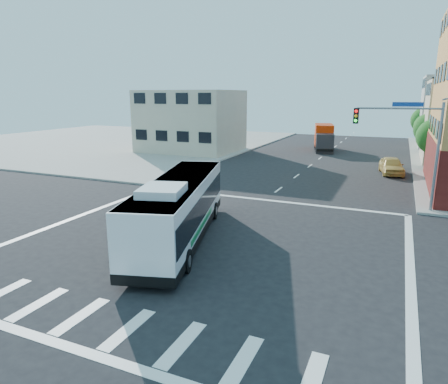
% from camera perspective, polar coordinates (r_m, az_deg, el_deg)
% --- Properties ---
extents(ground, '(120.00, 120.00, 0.00)m').
position_cam_1_polar(ground, '(20.70, -2.33, -7.34)').
color(ground, black).
rests_on(ground, ground).
extents(sidewalk_nw, '(50.00, 50.00, 0.15)m').
position_cam_1_polar(sidewalk_nw, '(68.46, -16.08, 7.04)').
color(sidewalk_nw, gray).
rests_on(sidewalk_nw, ground).
extents(building_west, '(12.06, 10.06, 8.00)m').
position_cam_1_polar(building_west, '(53.88, -4.73, 10.04)').
color(building_west, beige).
rests_on(building_west, ground).
extents(signal_mast_ne, '(7.91, 1.13, 8.07)m').
position_cam_1_polar(signal_mast_ne, '(28.07, 24.96, 7.44)').
color(signal_mast_ne, gray).
rests_on(signal_mast_ne, ground).
extents(street_tree_a, '(3.60, 3.60, 5.53)m').
position_cam_1_polar(street_tree_a, '(45.55, 28.10, 7.29)').
color(street_tree_a, '#362413').
rests_on(street_tree_a, ground).
extents(street_tree_b, '(3.80, 3.80, 5.79)m').
position_cam_1_polar(street_tree_b, '(53.49, 27.56, 8.25)').
color(street_tree_b, '#362413').
rests_on(street_tree_b, ground).
extents(street_tree_c, '(3.40, 3.40, 5.29)m').
position_cam_1_polar(street_tree_c, '(61.48, 27.11, 8.55)').
color(street_tree_c, '#362413').
rests_on(street_tree_c, ground).
extents(street_tree_d, '(4.00, 4.00, 6.03)m').
position_cam_1_polar(street_tree_d, '(69.43, 26.83, 9.35)').
color(street_tree_d, '#362413').
rests_on(street_tree_d, ground).
extents(transit_bus, '(5.84, 12.30, 3.57)m').
position_cam_1_polar(transit_bus, '(20.74, -6.38, -2.29)').
color(transit_bus, black).
rests_on(transit_bus, ground).
extents(box_truck, '(3.85, 8.00, 3.47)m').
position_cam_1_polar(box_truck, '(56.53, 14.08, 7.49)').
color(box_truck, '#252429').
rests_on(box_truck, ground).
extents(parked_car, '(2.73, 5.05, 1.63)m').
position_cam_1_polar(parked_car, '(41.58, 22.82, 3.49)').
color(parked_car, gold).
rests_on(parked_car, ground).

